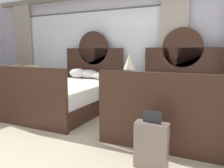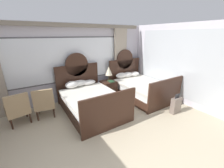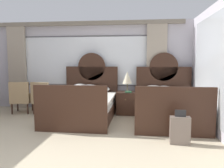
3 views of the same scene
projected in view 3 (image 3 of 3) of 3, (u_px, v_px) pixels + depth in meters
The scene contains 10 objects.
wall_back_window at pixel (85, 64), 6.96m from camera, with size 6.41×0.22×2.70m.
wall_right_mirror at pixel (223, 69), 4.23m from camera, with size 0.08×4.81×2.70m.
bed_near_window at pixel (84, 105), 5.86m from camera, with size 1.57×2.25×1.74m.
bed_near_mirror at pixel (167, 107), 5.61m from camera, with size 1.57×2.25×1.74m.
nightstand_between_beds at pixel (126, 103), 6.39m from camera, with size 0.52×0.54×0.63m.
table_lamp_on_nightstand at pixel (127, 78), 6.32m from camera, with size 0.27×0.27×0.57m.
book_on_nightstand at pixel (128, 92), 6.24m from camera, with size 0.18×0.26×0.03m.
armchair_by_window_left at pixel (43, 97), 6.38m from camera, with size 0.62×0.62×0.91m.
armchair_by_window_centre at pixel (21, 97), 6.46m from camera, with size 0.62×0.62×0.91m.
suitcase_on_floor at pixel (180, 130), 4.08m from camera, with size 0.36×0.15×0.63m.
Camera 3 is at (1.67, -2.63, 1.52)m, focal length 36.15 mm.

